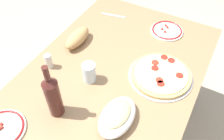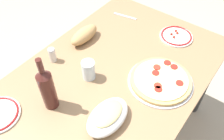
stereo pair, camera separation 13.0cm
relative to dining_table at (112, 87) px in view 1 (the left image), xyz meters
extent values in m
plane|color=tan|center=(0.00, 0.00, -0.63)|extent=(8.00, 8.00, 0.00)
cube|color=#93704C|center=(0.00, 0.00, 0.10)|extent=(1.37, 0.91, 0.03)
cylinder|color=#33302D|center=(0.63, -0.39, -0.27)|extent=(0.07, 0.07, 0.72)
cylinder|color=#33302D|center=(0.63, 0.39, -0.27)|extent=(0.07, 0.07, 0.72)
cylinder|color=#B7B7BC|center=(0.11, -0.24, 0.12)|extent=(0.35, 0.35, 0.01)
cylinder|color=tan|center=(0.11, -0.24, 0.13)|extent=(0.32, 0.32, 0.02)
cylinder|color=beige|center=(0.11, -0.24, 0.14)|extent=(0.28, 0.28, 0.01)
cylinder|color=maroon|center=(0.03, -0.27, 0.15)|extent=(0.04, 0.04, 0.00)
cylinder|color=maroon|center=(0.23, -0.21, 0.15)|extent=(0.04, 0.04, 0.00)
cylinder|color=#B22D1E|center=(0.05, -0.25, 0.15)|extent=(0.04, 0.04, 0.00)
cylinder|color=#B22D1E|center=(0.16, -0.18, 0.15)|extent=(0.04, 0.04, 0.00)
cylinder|color=maroon|center=(0.12, -0.20, 0.15)|extent=(0.04, 0.04, 0.00)
cylinder|color=maroon|center=(0.13, -0.33, 0.15)|extent=(0.04, 0.04, 0.00)
cylinder|color=maroon|center=(0.22, -0.26, 0.15)|extent=(0.04, 0.04, 0.00)
ellipsoid|color=white|center=(-0.25, -0.16, 0.15)|extent=(0.24, 0.15, 0.07)
ellipsoid|color=#AD2819|center=(-0.25, -0.16, 0.16)|extent=(0.20, 0.12, 0.03)
ellipsoid|color=#EACC75|center=(-0.25, -0.16, 0.18)|extent=(0.17, 0.10, 0.02)
cylinder|color=#471E19|center=(-0.34, 0.11, 0.22)|extent=(0.07, 0.07, 0.21)
cone|color=#471E19|center=(-0.34, 0.11, 0.34)|extent=(0.07, 0.07, 0.03)
cylinder|color=#471E19|center=(-0.34, 0.11, 0.39)|extent=(0.03, 0.03, 0.07)
cylinder|color=silver|center=(-0.09, 0.09, 0.17)|extent=(0.07, 0.07, 0.11)
cylinder|color=white|center=(-0.54, 0.27, 0.12)|extent=(0.21, 0.21, 0.01)
torus|color=red|center=(-0.54, 0.27, 0.13)|extent=(0.19, 0.19, 0.01)
cube|color=#AD2819|center=(-0.53, 0.28, 0.13)|extent=(0.01, 0.01, 0.01)
cube|color=#AD2819|center=(-0.52, 0.29, 0.13)|extent=(0.01, 0.01, 0.01)
cylinder|color=white|center=(0.49, -0.14, 0.12)|extent=(0.21, 0.21, 0.01)
torus|color=red|center=(0.49, -0.14, 0.13)|extent=(0.19, 0.19, 0.01)
cube|color=#AD2819|center=(0.48, -0.11, 0.13)|extent=(0.01, 0.01, 0.01)
cube|color=#AD2819|center=(0.47, -0.13, 0.13)|extent=(0.01, 0.01, 0.01)
cube|color=#AD2819|center=(0.52, -0.13, 0.13)|extent=(0.01, 0.01, 0.01)
cube|color=#AD2819|center=(0.53, -0.12, 0.13)|extent=(0.01, 0.01, 0.01)
ellipsoid|color=tan|center=(0.12, 0.31, 0.16)|extent=(0.21, 0.09, 0.08)
cylinder|color=silver|center=(-0.12, 0.33, 0.15)|extent=(0.04, 0.04, 0.07)
cylinder|color=#B7B7BC|center=(-0.12, 0.33, 0.20)|extent=(0.04, 0.04, 0.01)
cube|color=#B7B7BC|center=(0.48, 0.25, 0.12)|extent=(0.05, 0.17, 0.00)
camera|label=1|loc=(-0.77, -0.42, 1.11)|focal=38.79mm
camera|label=2|loc=(-0.70, -0.53, 1.11)|focal=38.79mm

